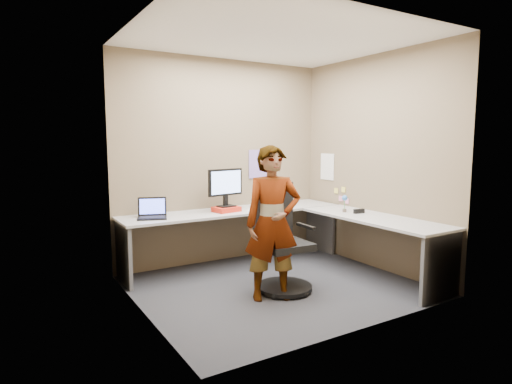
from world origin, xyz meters
TOP-DOWN VIEW (x-y plane):
  - ground at (0.00, 0.00)m, footprint 3.00×3.00m
  - wall_back at (0.00, 1.30)m, footprint 3.00×0.00m
  - wall_right at (1.50, 0.00)m, footprint 0.00×2.70m
  - wall_left at (-1.50, 0.00)m, footprint 0.00×2.70m
  - ceiling at (0.00, 0.00)m, footprint 3.00×3.00m
  - desk at (0.44, 0.39)m, footprint 2.98×2.58m
  - paper_ream at (-0.15, 0.92)m, footprint 0.35×0.28m
  - monitor at (-0.15, 0.94)m, footprint 0.51×0.18m
  - laptop at (-1.09, 0.98)m, footprint 0.40×0.37m
  - trackball_mouse at (-0.19, 0.99)m, footprint 0.12×0.08m
  - origami at (0.17, 0.85)m, footprint 0.10×0.10m
  - stapler at (1.20, -0.05)m, footprint 0.15×0.05m
  - flower at (1.11, 0.12)m, footprint 0.07×0.07m
  - calendar_purple at (0.55, 1.29)m, footprint 0.30×0.01m
  - calendar_white at (1.49, 0.90)m, footprint 0.01×0.28m
  - sticky_note_a at (1.49, 0.55)m, footprint 0.01×0.07m
  - sticky_note_b at (1.49, 0.60)m, footprint 0.01×0.07m
  - sticky_note_c at (1.49, 0.48)m, footprint 0.01×0.07m
  - sticky_note_d at (1.49, 0.70)m, footprint 0.01×0.07m
  - office_chair at (-0.01, -0.11)m, footprint 0.61×0.61m
  - person at (-0.24, -0.28)m, footprint 0.67×0.56m

SIDE VIEW (x-z plane):
  - ground at x=0.00m, z-range 0.00..0.00m
  - office_chair at x=-0.01m, z-range -0.10..1.04m
  - desk at x=0.44m, z-range 0.22..0.95m
  - trackball_mouse at x=-0.19m, z-range 0.72..0.79m
  - stapler at x=1.20m, z-range 0.73..0.78m
  - origami at x=0.17m, z-range 0.73..0.79m
  - paper_ream at x=-0.15m, z-range 0.73..0.79m
  - laptop at x=-1.09m, z-range 0.67..0.91m
  - person at x=-0.24m, z-range 0.00..1.58m
  - sticky_note_c at x=1.49m, z-range 0.76..0.84m
  - sticky_note_b at x=1.49m, z-range 0.78..0.86m
  - flower at x=1.11m, z-range 0.77..0.98m
  - sticky_note_d at x=1.49m, z-range 0.88..0.96m
  - sticky_note_a at x=1.49m, z-range 0.91..0.99m
  - monitor at x=-0.15m, z-range 0.84..1.32m
  - calendar_white at x=1.49m, z-range 1.06..1.44m
  - calendar_purple at x=0.55m, z-range 1.10..1.50m
  - wall_back at x=0.00m, z-range -0.15..2.85m
  - wall_right at x=1.50m, z-range 0.00..2.70m
  - wall_left at x=-1.50m, z-range 0.00..2.70m
  - ceiling at x=0.00m, z-range 2.70..2.70m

